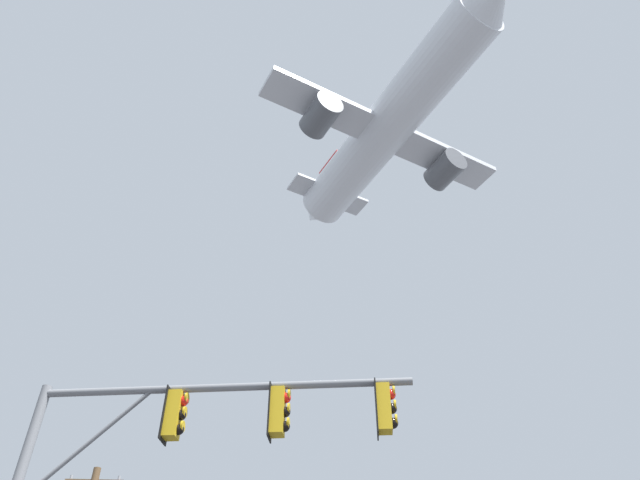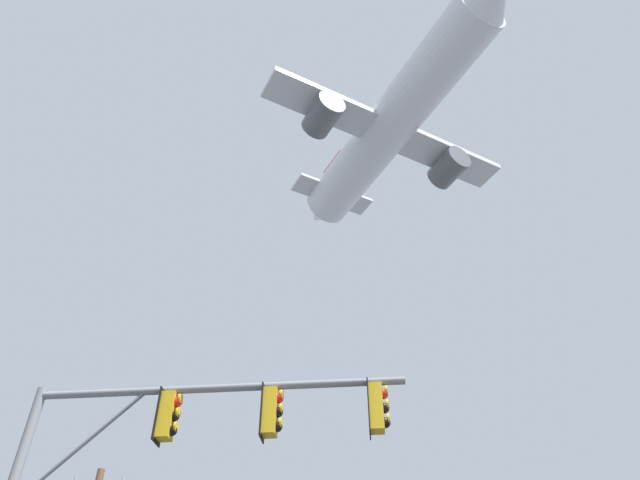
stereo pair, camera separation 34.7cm
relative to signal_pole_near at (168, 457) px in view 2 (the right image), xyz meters
The scene contains 2 objects.
signal_pole_near is the anchor object (origin of this frame).
airplane 35.30m from the signal_pole_near, 62.19° to the left, with size 18.44×23.88×6.83m.
Camera 2 is at (-0.55, -4.65, 1.48)m, focal length 32.76 mm.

